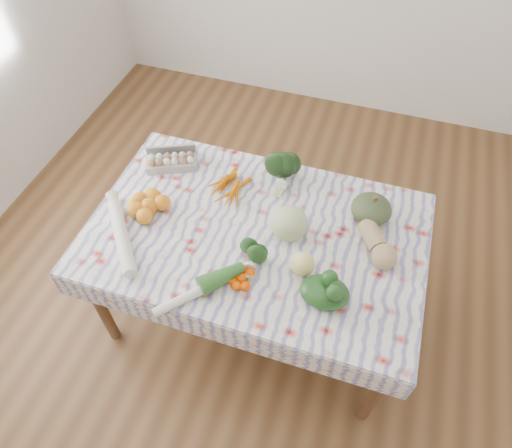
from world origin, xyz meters
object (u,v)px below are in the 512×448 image
at_px(butternut_squash, 378,244).
at_px(cabbage, 289,223).
at_px(egg_carton, 172,163).
at_px(kabocha_squash, 371,209).
at_px(grapefruit, 302,264).
at_px(dining_table, 256,242).

bearing_deg(butternut_squash, cabbage, 152.03).
height_order(cabbage, butternut_squash, cabbage).
height_order(egg_carton, kabocha_squash, kabocha_squash).
distance_m(butternut_squash, grapefruit, 0.38).
bearing_deg(grapefruit, egg_carton, 152.64).
relative_size(egg_carton, kabocha_squash, 1.37).
xyz_separation_m(dining_table, grapefruit, (0.27, -0.15, 0.14)).
height_order(cabbage, grapefruit, cabbage).
bearing_deg(egg_carton, dining_table, -50.63).
bearing_deg(egg_carton, grapefruit, -51.73).
height_order(kabocha_squash, cabbage, cabbage).
bearing_deg(kabocha_squash, egg_carton, 178.68).
distance_m(dining_table, egg_carton, 0.66).
height_order(dining_table, butternut_squash, butternut_squash).
bearing_deg(dining_table, egg_carton, 153.73).
relative_size(dining_table, butternut_squash, 6.14).
height_order(egg_carton, butternut_squash, butternut_squash).
distance_m(kabocha_squash, cabbage, 0.43).
distance_m(egg_carton, kabocha_squash, 1.10).
bearing_deg(dining_table, grapefruit, -29.64).
height_order(kabocha_squash, grapefruit, kabocha_squash).
relative_size(egg_carton, grapefruit, 2.48).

